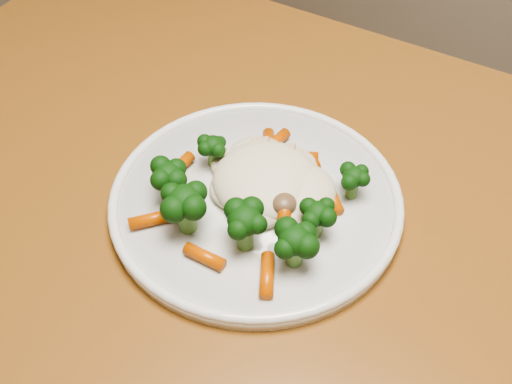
% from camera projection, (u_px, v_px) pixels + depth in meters
% --- Properties ---
extents(dining_table, '(1.25, 0.94, 0.75)m').
position_uv_depth(dining_table, '(309.00, 337.00, 0.64)').
color(dining_table, brown).
rests_on(dining_table, ground).
extents(plate, '(0.28, 0.28, 0.01)m').
position_uv_depth(plate, '(256.00, 202.00, 0.62)').
color(plate, white).
rests_on(plate, dining_table).
extents(meal, '(0.19, 0.19, 0.05)m').
position_uv_depth(meal, '(255.00, 189.00, 0.59)').
color(meal, beige).
rests_on(meal, plate).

